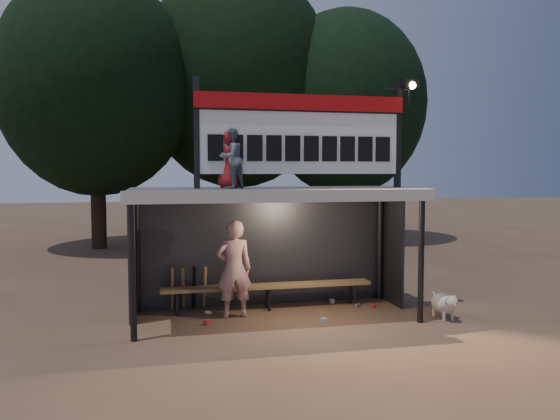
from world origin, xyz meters
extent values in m
plane|color=brown|center=(0.00, 0.00, 0.00)|extent=(80.00, 80.00, 0.00)
imported|color=silver|center=(-0.70, 0.15, 0.88)|extent=(0.64, 0.43, 1.75)
imported|color=gray|center=(-0.76, -0.03, 2.84)|extent=(0.64, 0.63, 1.04)
imported|color=#A8191D|center=(-0.80, 0.04, 2.82)|extent=(0.58, 0.55, 1.01)
cube|color=#424245|center=(0.00, 0.00, 2.26)|extent=(5.00, 2.00, 0.12)
cube|color=silver|center=(0.00, -1.02, 2.22)|extent=(5.10, 0.06, 0.20)
cylinder|color=black|center=(-2.40, -0.90, 1.10)|extent=(0.10, 0.10, 2.20)
cylinder|color=black|center=(2.40, -0.90, 1.10)|extent=(0.10, 0.10, 2.20)
cylinder|color=black|center=(-2.40, 0.90, 1.10)|extent=(0.10, 0.10, 2.20)
cylinder|color=black|center=(2.40, 0.90, 1.10)|extent=(0.10, 0.10, 2.20)
cube|color=black|center=(0.00, 1.00, 1.10)|extent=(5.00, 0.04, 2.20)
cube|color=black|center=(-2.50, 0.50, 1.10)|extent=(0.04, 1.00, 2.20)
cube|color=black|center=(2.50, 0.50, 1.10)|extent=(0.04, 1.00, 2.20)
cylinder|color=black|center=(0.00, 1.00, 2.15)|extent=(5.00, 0.06, 0.06)
cube|color=black|center=(-1.35, 0.00, 3.27)|extent=(0.10, 0.10, 1.90)
cube|color=black|center=(2.35, 0.00, 3.27)|extent=(0.10, 0.10, 1.90)
cube|color=white|center=(0.50, 0.00, 3.27)|extent=(3.80, 0.08, 1.40)
cube|color=#B40C0E|center=(0.50, -0.05, 3.83)|extent=(3.80, 0.04, 0.28)
cube|color=black|center=(0.50, -0.06, 3.68)|extent=(3.80, 0.02, 0.03)
cube|color=black|center=(-1.03, -0.05, 3.02)|extent=(0.27, 0.03, 0.45)
cube|color=black|center=(-0.69, -0.05, 3.02)|extent=(0.27, 0.03, 0.45)
cube|color=black|center=(-0.35, -0.05, 3.02)|extent=(0.27, 0.03, 0.45)
cube|color=black|center=(-0.01, -0.05, 3.02)|extent=(0.27, 0.03, 0.45)
cube|color=black|center=(0.33, -0.05, 3.02)|extent=(0.27, 0.03, 0.45)
cube|color=black|center=(0.67, -0.05, 3.02)|extent=(0.27, 0.03, 0.45)
cube|color=black|center=(1.01, -0.05, 3.02)|extent=(0.27, 0.03, 0.45)
cube|color=black|center=(1.35, -0.05, 3.02)|extent=(0.27, 0.03, 0.45)
cube|color=black|center=(1.69, -0.05, 3.02)|extent=(0.27, 0.03, 0.45)
cube|color=black|center=(2.03, -0.05, 3.02)|extent=(0.27, 0.03, 0.45)
cylinder|color=black|center=(2.30, 0.00, 4.12)|extent=(0.50, 0.04, 0.04)
cylinder|color=black|center=(2.55, 0.00, 3.97)|extent=(0.04, 0.04, 0.30)
cube|color=black|center=(2.55, -0.05, 4.22)|extent=(0.30, 0.22, 0.18)
sphere|color=#FFD88C|center=(2.55, -0.14, 4.18)|extent=(0.14, 0.14, 0.14)
cube|color=olive|center=(0.00, 0.55, 0.45)|extent=(4.00, 0.35, 0.06)
cylinder|color=black|center=(-1.70, 0.43, 0.23)|extent=(0.05, 0.05, 0.45)
cylinder|color=black|center=(-1.70, 0.67, 0.23)|extent=(0.05, 0.05, 0.45)
cylinder|color=black|center=(0.00, 0.43, 0.23)|extent=(0.05, 0.05, 0.45)
cylinder|color=black|center=(0.00, 0.67, 0.23)|extent=(0.05, 0.05, 0.45)
cylinder|color=black|center=(1.70, 0.43, 0.23)|extent=(0.05, 0.05, 0.45)
cylinder|color=black|center=(1.70, 0.67, 0.23)|extent=(0.05, 0.05, 0.45)
cylinder|color=#302015|center=(-4.00, 10.00, 1.87)|extent=(0.50, 0.50, 3.74)
ellipsoid|color=black|center=(-4.00, 10.00, 5.53)|extent=(6.46, 6.46, 7.48)
cylinder|color=black|center=(1.00, 11.50, 2.09)|extent=(0.50, 0.50, 4.18)
ellipsoid|color=black|center=(1.00, 11.50, 6.18)|extent=(7.22, 7.22, 8.36)
cylinder|color=black|center=(5.00, 10.50, 1.76)|extent=(0.50, 0.50, 3.52)
ellipsoid|color=black|center=(5.00, 10.50, 5.20)|extent=(6.08, 6.08, 7.04)
ellipsoid|color=beige|center=(2.93, -0.74, 0.27)|extent=(0.36, 0.58, 0.36)
sphere|color=beige|center=(2.93, -1.02, 0.36)|extent=(0.22, 0.22, 0.22)
cone|color=beige|center=(2.93, -1.12, 0.34)|extent=(0.10, 0.10, 0.10)
cone|color=beige|center=(2.88, -1.04, 0.46)|extent=(0.06, 0.06, 0.07)
cone|color=beige|center=(2.98, -1.04, 0.46)|extent=(0.06, 0.06, 0.07)
cylinder|color=beige|center=(2.85, -0.92, 0.09)|extent=(0.05, 0.05, 0.18)
cylinder|color=beige|center=(3.01, -0.92, 0.09)|extent=(0.05, 0.05, 0.18)
cylinder|color=silver|center=(2.85, -0.56, 0.09)|extent=(0.05, 0.05, 0.18)
cylinder|color=white|center=(3.01, -0.56, 0.09)|extent=(0.05, 0.05, 0.18)
cylinder|color=#EEE4CE|center=(2.93, -0.44, 0.34)|extent=(0.04, 0.16, 0.14)
cylinder|color=#A17E4B|center=(-1.77, 0.82, 0.43)|extent=(0.07, 0.27, 0.84)
cylinder|color=olive|center=(-1.57, 0.82, 0.43)|extent=(0.09, 0.30, 0.83)
cylinder|color=black|center=(-1.37, 0.82, 0.43)|extent=(0.07, 0.33, 0.83)
cylinder|color=#9D7A49|center=(-1.17, 0.82, 0.43)|extent=(0.08, 0.35, 0.82)
cube|color=red|center=(-1.23, -0.24, 0.04)|extent=(0.12, 0.12, 0.08)
cylinder|color=#B5B5BA|center=(1.73, 0.37, 0.04)|extent=(0.13, 0.13, 0.07)
cube|color=beige|center=(1.34, 0.76, 0.04)|extent=(0.08, 0.11, 0.08)
cylinder|color=#B0231E|center=(2.01, 0.26, 0.04)|extent=(0.11, 0.14, 0.07)
cube|color=silver|center=(0.77, -0.54, 0.04)|extent=(0.10, 0.07, 0.08)
cylinder|color=beige|center=(-1.13, 0.43, 0.04)|extent=(0.14, 0.12, 0.07)
camera|label=1|loc=(-2.00, -9.44, 2.60)|focal=35.00mm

